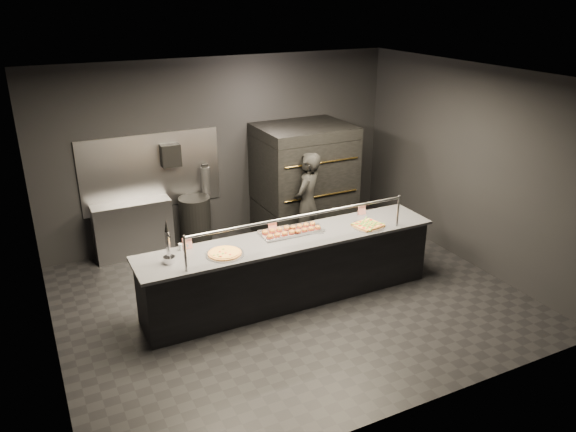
% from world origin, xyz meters
% --- Properties ---
extents(room, '(6.04, 6.00, 3.00)m').
position_xyz_m(room, '(-0.02, 0.05, 1.50)').
color(room, black).
rests_on(room, ground).
extents(service_counter, '(4.10, 0.78, 1.37)m').
position_xyz_m(service_counter, '(0.00, -0.00, 0.46)').
color(service_counter, black).
rests_on(service_counter, ground).
extents(pizza_oven, '(1.50, 1.23, 1.91)m').
position_xyz_m(pizza_oven, '(1.20, 1.90, 0.97)').
color(pizza_oven, black).
rests_on(pizza_oven, ground).
extents(prep_shelf, '(1.20, 0.35, 0.90)m').
position_xyz_m(prep_shelf, '(-1.60, 2.32, 0.45)').
color(prep_shelf, '#99999E').
rests_on(prep_shelf, ground).
extents(towel_dispenser, '(0.30, 0.20, 0.35)m').
position_xyz_m(towel_dispenser, '(-0.90, 2.39, 1.55)').
color(towel_dispenser, black).
rests_on(towel_dispenser, room).
extents(fire_extinguisher, '(0.14, 0.14, 0.51)m').
position_xyz_m(fire_extinguisher, '(-0.35, 2.40, 1.06)').
color(fire_extinguisher, '#B2B2B7').
rests_on(fire_extinguisher, room).
extents(beer_tap, '(0.14, 0.20, 0.55)m').
position_xyz_m(beer_tap, '(-1.62, -0.01, 1.08)').
color(beer_tap, silver).
rests_on(beer_tap, service_counter).
extents(round_pizza, '(0.48, 0.48, 0.03)m').
position_xyz_m(round_pizza, '(-0.95, -0.09, 0.94)').
color(round_pizza, silver).
rests_on(round_pizza, service_counter).
extents(slider_tray_a, '(0.47, 0.35, 0.07)m').
position_xyz_m(slider_tray_a, '(-0.10, 0.15, 0.95)').
color(slider_tray_a, silver).
rests_on(slider_tray_a, service_counter).
extents(slider_tray_b, '(0.51, 0.44, 0.07)m').
position_xyz_m(slider_tray_b, '(0.30, 0.14, 0.95)').
color(slider_tray_b, silver).
rests_on(slider_tray_b, service_counter).
extents(square_pizza, '(0.45, 0.45, 0.05)m').
position_xyz_m(square_pizza, '(1.13, -0.14, 0.94)').
color(square_pizza, silver).
rests_on(square_pizza, service_counter).
extents(condiment_jar, '(0.13, 0.05, 0.09)m').
position_xyz_m(condiment_jar, '(-1.37, 0.28, 0.96)').
color(condiment_jar, silver).
rests_on(condiment_jar, service_counter).
extents(tent_cards, '(2.73, 0.04, 0.15)m').
position_xyz_m(tent_cards, '(-0.04, 0.28, 1.00)').
color(tent_cards, white).
rests_on(tent_cards, service_counter).
extents(trash_bin, '(0.51, 0.51, 0.85)m').
position_xyz_m(trash_bin, '(-0.62, 2.22, 0.43)').
color(trash_bin, black).
rests_on(trash_bin, ground).
extents(worker, '(0.72, 0.69, 1.66)m').
position_xyz_m(worker, '(0.91, 1.22, 0.83)').
color(worker, black).
rests_on(worker, ground).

